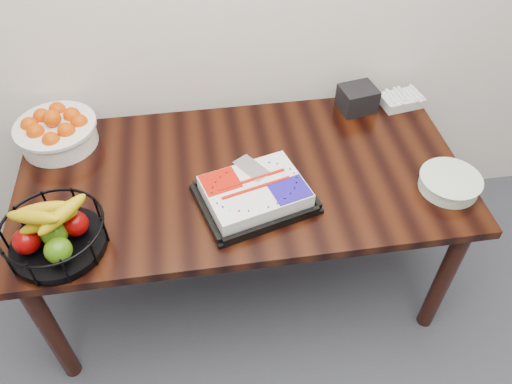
{
  "coord_description": "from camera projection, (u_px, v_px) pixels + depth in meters",
  "views": [
    {
      "loc": [
        -0.16,
        0.54,
        2.15
      ],
      "look_at": [
        0.03,
        1.81,
        0.83
      ],
      "focal_mm": 35.0,
      "sensor_mm": 36.0,
      "label": 1
    }
  ],
  "objects": [
    {
      "name": "plate_stack",
      "position": [
        450.0,
        183.0,
        1.94
      ],
      "size": [
        0.24,
        0.24,
        0.06
      ],
      "color": "white",
      "rests_on": "table"
    },
    {
      "name": "fork_bag",
      "position": [
        401.0,
        100.0,
        2.33
      ],
      "size": [
        0.2,
        0.15,
        0.05
      ],
      "color": "silver",
      "rests_on": "table"
    },
    {
      "name": "cake_tray",
      "position": [
        255.0,
        194.0,
        1.89
      ],
      "size": [
        0.49,
        0.43,
        0.09
      ],
      "color": "black",
      "rests_on": "table"
    },
    {
      "name": "tangerine_bowl",
      "position": [
        55.0,
        127.0,
        2.09
      ],
      "size": [
        0.34,
        0.34,
        0.22
      ],
      "color": "white",
      "rests_on": "table"
    },
    {
      "name": "fruit_basket",
      "position": [
        54.0,
        233.0,
        1.71
      ],
      "size": [
        0.35,
        0.35,
        0.19
      ],
      "color": "black",
      "rests_on": "table"
    },
    {
      "name": "table",
      "position": [
        242.0,
        188.0,
        2.09
      ],
      "size": [
        1.8,
        0.9,
        0.75
      ],
      "color": "black",
      "rests_on": "ground"
    },
    {
      "name": "napkin_box",
      "position": [
        357.0,
        99.0,
        2.29
      ],
      "size": [
        0.18,
        0.16,
        0.11
      ],
      "primitive_type": "cube",
      "rotation": [
        0.0,
        0.0,
        0.18
      ],
      "color": "black",
      "rests_on": "table"
    }
  ]
}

